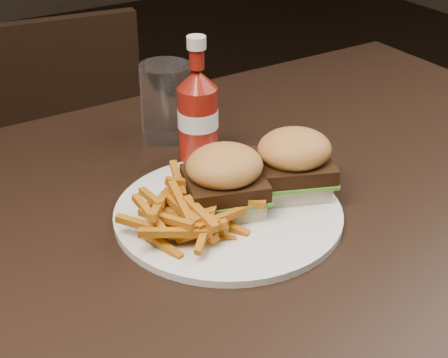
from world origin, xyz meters
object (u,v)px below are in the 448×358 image
chair_far (47,174)px  ketchup_bottle (198,125)px  plate (228,213)px  tumbler (166,103)px  dining_table (248,216)px

chair_far → ketchup_bottle: size_ratio=3.49×
plate → tumbler: bearing=79.6°
ketchup_bottle → tumbler: bearing=87.6°
chair_far → ketchup_bottle: ketchup_bottle is taller
plate → tumbler: size_ratio=2.36×
plate → tumbler: 0.26m
dining_table → plate: (-0.04, -0.01, 0.03)m
dining_table → ketchup_bottle: size_ratio=10.72×
dining_table → chair_far: bearing=92.7°
plate → ketchup_bottle: 0.16m
ketchup_bottle → plate: bearing=-105.9°
plate → chair_far: bearing=89.8°
chair_far → tumbler: 0.67m
plate → ketchup_bottle: ketchup_bottle is taller
dining_table → plate: bearing=-162.0°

